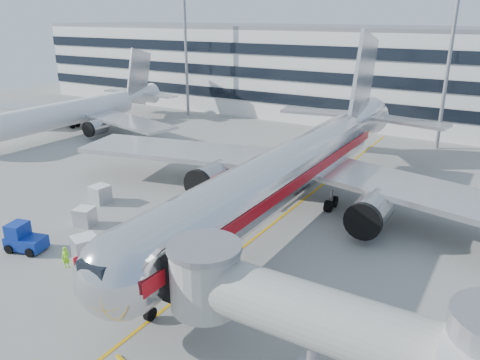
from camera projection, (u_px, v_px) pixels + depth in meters
The scene contains 14 objects.
ground at pixel (222, 263), 34.94m from camera, with size 180.00×180.00×0.00m, color gray.
lead_in_line at pixel (282, 217), 43.00m from camera, with size 0.25×70.00×0.01m, color #DD9F0B.
main_jet at pixel (292, 168), 42.96m from camera, with size 50.95×48.70×16.06m.
jet_bridge at pixel (349, 334), 21.25m from camera, with size 17.80×4.50×7.00m.
terminal at pixel (410, 75), 79.02m from camera, with size 150.00×24.25×15.60m.
light_mast_west at pixel (185, 31), 80.88m from camera, with size 2.40×1.20×25.45m.
light_mast_centre at pixel (453, 36), 59.89m from camera, with size 2.40×1.20×25.45m.
second_jet at pixel (75, 112), 73.00m from camera, with size 38.21×36.52×12.04m.
belt_loader at pixel (170, 242), 36.98m from camera, with size 4.32×1.70×2.05m.
baggage_tug at pixel (24, 239), 36.62m from camera, with size 3.33×2.53×2.24m.
cargo_container_left at pixel (85, 217), 40.99m from camera, with size 1.88×1.88×1.63m.
cargo_container_right at pixel (100, 194), 46.04m from camera, with size 1.75×1.75×1.73m.
cargo_container_front at pixel (85, 248), 35.29m from camera, with size 2.29×2.29×1.85m.
ramp_worker at pixel (66, 258), 34.12m from camera, with size 0.60×0.39×1.63m, color #8DFF1A.
Camera 1 is at (17.09, -25.68, 17.60)m, focal length 35.00 mm.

